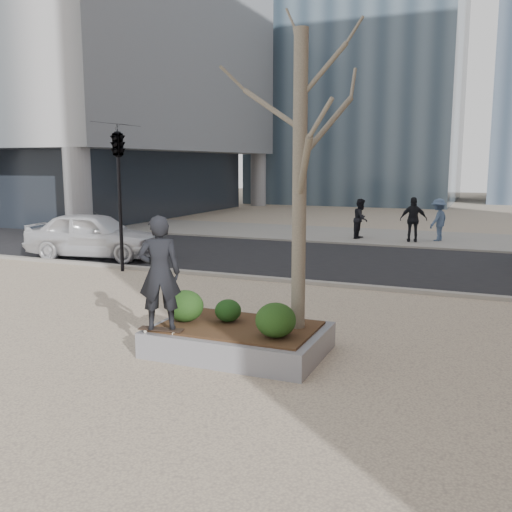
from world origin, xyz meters
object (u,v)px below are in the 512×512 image
at_px(skateboard, 161,331).
at_px(police_car, 94,235).
at_px(skateboarder, 159,273).
at_px(planter, 239,340).

xyz_separation_m(skateboard, police_car, (-7.72, 8.02, 0.35)).
bearing_deg(skateboarder, police_car, -74.48).
bearing_deg(planter, police_car, 140.72).
relative_size(planter, police_car, 0.63).
height_order(planter, skateboard, skateboard).
height_order(skateboard, skateboarder, skateboarder).
relative_size(planter, skateboarder, 1.54).
bearing_deg(skateboarder, planter, -172.28).
bearing_deg(skateboard, skateboarder, 171.57).
xyz_separation_m(skateboard, skateboarder, (-0.00, 0.00, 1.01)).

